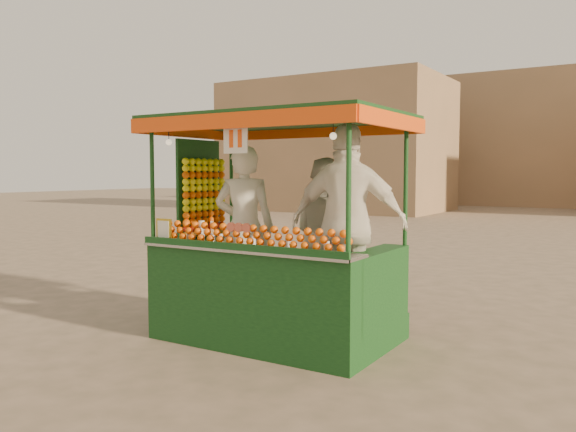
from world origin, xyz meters
The scene contains 7 objects.
ground centered at (0.00, 0.00, 0.00)m, with size 90.00×90.00×0.00m, color brown.
building_left centered at (-9.00, 20.00, 3.00)m, with size 10.00×6.00×6.00m, color #9D7959.
building_center centered at (-2.00, 30.00, 3.50)m, with size 14.00×7.00×7.00m, color #9D7959.
juice_cart centered at (0.38, -0.02, 0.76)m, with size 2.57×1.67×2.34m.
vendor_left centered at (0.04, 0.06, 1.16)m, with size 0.76×0.64×1.77m.
vendor_middle centered at (0.79, 0.51, 1.09)m, with size 0.97×0.87×1.64m.
vendor_right centered at (1.24, 0.13, 1.25)m, with size 1.23×0.74×1.96m.
Camera 1 is at (3.72, -5.02, 1.75)m, focal length 36.45 mm.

